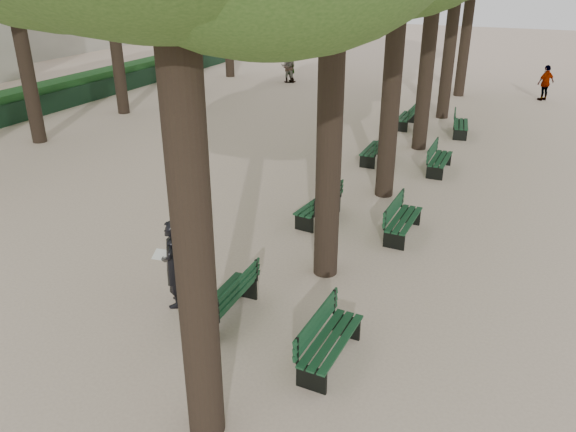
% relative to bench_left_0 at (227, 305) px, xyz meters
% --- Properties ---
extents(ground, '(120.00, 120.00, 0.00)m').
position_rel_bench_left_0_xyz_m(ground, '(-0.37, -0.61, -0.27)').
color(ground, beige).
rests_on(ground, ground).
extents(bench_left_0, '(0.60, 1.81, 0.92)m').
position_rel_bench_left_0_xyz_m(bench_left_0, '(0.00, 0.00, 0.00)').
color(bench_left_0, black).
rests_on(bench_left_0, ground).
extents(bench_left_1, '(0.78, 1.85, 0.92)m').
position_rel_bench_left_0_xyz_m(bench_left_1, '(-0.00, 4.93, 0.00)').
color(bench_left_1, black).
rests_on(bench_left_1, ground).
extents(bench_left_2, '(0.58, 1.80, 0.92)m').
position_rel_bench_left_0_xyz_m(bench_left_2, '(0.00, 10.27, 0.00)').
color(bench_left_2, black).
rests_on(bench_left_2, ground).
extents(bench_left_3, '(0.57, 1.80, 0.92)m').
position_rel_bench_left_0_xyz_m(bench_left_3, '(0.00, 15.14, 0.00)').
color(bench_left_3, black).
rests_on(bench_left_3, ground).
extents(bench_right_0, '(0.65, 1.82, 0.92)m').
position_rel_bench_left_0_xyz_m(bench_right_0, '(2.27, -0.45, 0.00)').
color(bench_right_0, black).
rests_on(bench_right_0, ground).
extents(bench_right_1, '(0.63, 1.82, 0.92)m').
position_rel_bench_left_0_xyz_m(bench_right_1, '(2.27, 4.89, 0.00)').
color(bench_right_1, black).
rests_on(bench_right_1, ground).
extents(bench_right_2, '(0.58, 1.80, 0.92)m').
position_rel_bench_left_0_xyz_m(bench_right_2, '(2.27, 10.07, 0.00)').
color(bench_right_2, black).
rests_on(bench_right_2, ground).
extents(bench_right_3, '(0.81, 1.86, 0.92)m').
position_rel_bench_left_0_xyz_m(bench_right_3, '(2.27, 14.82, 0.00)').
color(bench_right_3, black).
rests_on(bench_right_3, ground).
extents(man_with_map, '(0.75, 0.81, 1.82)m').
position_rel_bench_left_0_xyz_m(man_with_map, '(-1.16, 0.02, 0.64)').
color(man_with_map, black).
rests_on(man_with_map, ground).
extents(pedestrian_a, '(0.93, 0.55, 1.78)m').
position_rel_bench_left_0_xyz_m(pedestrian_a, '(-8.38, 22.11, 0.62)').
color(pedestrian_a, '#262628').
rests_on(pedestrian_a, ground).
extents(pedestrian_e, '(0.65, 1.63, 1.72)m').
position_rel_bench_left_0_xyz_m(pedestrian_e, '(-8.32, 22.29, 0.59)').
color(pedestrian_e, '#262628').
rests_on(pedestrian_e, ground).
extents(pedestrian_c, '(0.94, 0.98, 1.73)m').
position_rel_bench_left_0_xyz_m(pedestrian_c, '(5.16, 22.94, 0.59)').
color(pedestrian_c, '#262628').
rests_on(pedestrian_c, ground).
extents(fence, '(0.08, 42.00, 0.90)m').
position_rel_bench_left_0_xyz_m(fence, '(-15.37, 10.39, 0.18)').
color(fence, black).
rests_on(fence, ground).
extents(hedge, '(1.20, 42.00, 1.20)m').
position_rel_bench_left_0_xyz_m(hedge, '(-16.07, 10.39, 0.33)').
color(hedge, '#19491D').
rests_on(hedge, ground).
extents(building_far, '(12.00, 16.00, 7.00)m').
position_rel_bench_left_0_xyz_m(building_far, '(-33.37, 29.39, 3.23)').
color(building_far, '#B7B2A3').
rests_on(building_far, ground).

